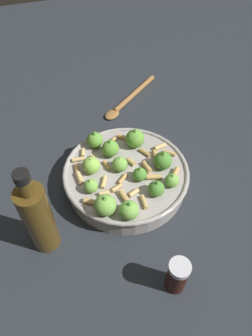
{
  "coord_description": "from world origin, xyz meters",
  "views": [
    {
      "loc": [
        0.43,
        -0.15,
        0.58
      ],
      "look_at": [
        0.0,
        0.0,
        0.06
      ],
      "focal_mm": 32.49,
      "sensor_mm": 36.0,
      "label": 1
    }
  ],
  "objects": [
    {
      "name": "olive_oil_bottle",
      "position": [
        0.09,
        -0.21,
        0.09
      ],
      "size": [
        0.06,
        0.06,
        0.22
      ],
      "color": "#4C3814",
      "rests_on": "ground"
    },
    {
      "name": "cooking_pan",
      "position": [
        0.0,
        -0.0,
        0.03
      ],
      "size": [
        0.29,
        0.29,
        0.1
      ],
      "color": "#9E9993",
      "rests_on": "ground"
    },
    {
      "name": "pepper_shaker",
      "position": [
        0.26,
        0.01,
        0.04
      ],
      "size": [
        0.04,
        0.04,
        0.09
      ],
      "color": "#33140F",
      "rests_on": "ground"
    },
    {
      "name": "wooden_spoon",
      "position": [
        -0.31,
        0.12,
        0.01
      ],
      "size": [
        0.18,
        0.22,
        0.02
      ],
      "color": "olive",
      "rests_on": "ground"
    },
    {
      "name": "ground_plane",
      "position": [
        0.0,
        0.0,
        0.0
      ],
      "size": [
        2.4,
        2.4,
        0.0
      ],
      "primitive_type": "plane",
      "color": "#23282D"
    }
  ]
}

